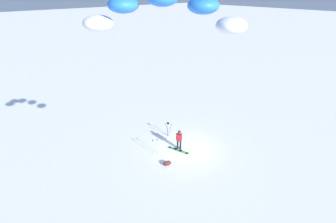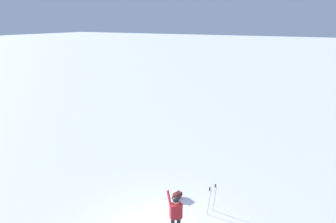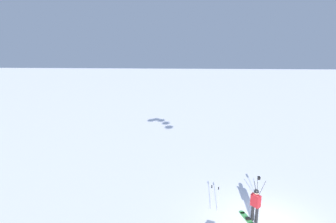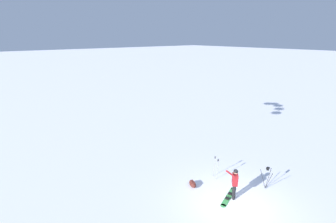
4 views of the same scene
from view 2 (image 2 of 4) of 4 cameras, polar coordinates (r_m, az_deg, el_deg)
snowboarder at (r=10.37m, az=1.60°, el=-20.19°), size 0.51×0.73×1.67m
gear_bag_large at (r=12.63m, az=1.91°, el=-16.96°), size 0.67×0.48×0.31m
ski_poles at (r=11.57m, az=9.11°, el=-16.80°), size 0.40×0.28×1.29m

